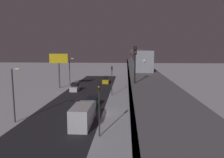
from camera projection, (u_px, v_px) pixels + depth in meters
name	position (u px, v px, depth m)	size (l,w,h in m)	color
ground_plane	(99.00, 113.00, 34.50)	(240.00, 240.00, 0.00)	silver
avenue_asphalt	(69.00, 113.00, 34.81)	(11.00, 92.93, 0.01)	#28282D
elevated_railway	(144.00, 79.00, 33.26)	(5.00, 92.93, 6.50)	slate
subway_train	(138.00, 57.00, 51.18)	(2.94, 36.87, 3.40)	#999EA8
rail_signal	(135.00, 58.00, 23.01)	(0.36, 0.41, 4.00)	black
sedan_white	(75.00, 87.00, 52.74)	(1.91, 4.11, 1.97)	silver
sedan_green	(93.00, 101.00, 38.81)	(1.80, 4.14, 1.97)	#2D6038
sedan_yellow	(106.00, 80.00, 64.80)	(1.80, 4.79, 1.97)	gold
box_truck	(83.00, 115.00, 29.23)	(2.40, 7.40, 2.80)	#B2B2B7
traffic_light_near	(99.00, 102.00, 24.84)	(0.32, 0.44, 6.40)	#2D2D2D
traffic_light_mid	(112.00, 76.00, 47.05)	(0.32, 0.44, 6.40)	#2D2D2D
commercial_billboard	(59.00, 62.00, 55.46)	(4.80, 0.36, 8.90)	#4C4C51
street_lamp_near	(15.00, 88.00, 29.59)	(1.35, 0.44, 7.65)	#38383D
street_lamp_far	(70.00, 68.00, 59.22)	(1.35, 0.44, 7.65)	#38383D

